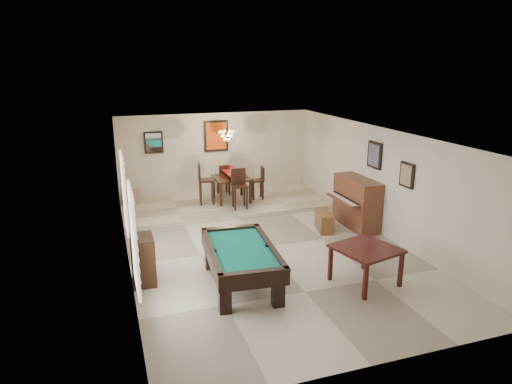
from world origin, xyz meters
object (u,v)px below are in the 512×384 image
pool_table (241,267)px  dining_chair_west (206,183)px  flower_vase (231,169)px  corner_bench (132,197)px  dining_chair_north (223,179)px  dining_table (232,187)px  dining_chair_east (257,183)px  chandelier (227,132)px  square_table (365,265)px  piano_bench (324,221)px  apothecary_chest (143,260)px  upright_piano (351,203)px  dining_chair_south (240,189)px

pool_table → dining_chair_west: 5.00m
flower_vase → corner_bench: bearing=167.0°
dining_chair_north → dining_chair_west: 1.06m
corner_bench → dining_table: bearing=-13.0°
flower_vase → dining_chair_east: (0.79, -0.03, -0.48)m
flower_vase → dining_chair_east: bearing=-2.1°
dining_table → chandelier: chandelier is taller
square_table → dining_chair_north: 6.51m
pool_table → chandelier: (1.04, 4.82, 1.83)m
piano_bench → apothecary_chest: (-4.57, -1.47, 0.24)m
piano_bench → dining_chair_east: size_ratio=0.87×
piano_bench → flower_vase: size_ratio=3.27×
apothecary_chest → dining_table: dining_table is taller
corner_bench → chandelier: size_ratio=0.74×
pool_table → chandelier: 5.26m
square_table → upright_piano: size_ratio=0.70×
pool_table → dining_chair_north: bearing=83.7°
square_table → chandelier: 5.91m
dining_chair_south → dining_table: bearing=96.4°
apothecary_chest → chandelier: size_ratio=1.56×
upright_piano → dining_chair_west: size_ratio=1.27×
flower_vase → dining_chair_east: size_ratio=0.27×
apothecary_chest → dining_chair_north: size_ratio=0.98×
flower_vase → square_table: bearing=-79.4°
dining_chair_south → apothecary_chest: bearing=-125.5°
dining_chair_east → corner_bench: bearing=-93.8°
square_table → flower_vase: size_ratio=4.13×
pool_table → apothecary_chest: 1.88m
pool_table → flower_vase: 5.19m
chandelier → dining_chair_west: bearing=165.2°
pool_table → flower_vase: size_ratio=8.70×
dining_table → flower_vase: 0.55m
dining_chair_south → dining_chair_west: bearing=140.6°
piano_bench → flower_vase: 3.36m
piano_bench → corner_bench: size_ratio=1.89×
dining_chair_south → dining_chair_east: (0.77, 0.75, -0.07)m
dining_chair_south → corner_bench: bearing=158.1°
upright_piano → dining_chair_south: (-2.36, 2.03, 0.04)m
dining_chair_west → dining_table: bearing=-80.5°
dining_chair_west → apothecary_chest: bearing=160.8°
dining_chair_south → dining_chair_west: size_ratio=0.93×
flower_vase → chandelier: 1.14m
square_table → dining_chair_west: 5.93m
dining_chair_west → corner_bench: bearing=80.0°
apothecary_chest → dining_chair_east: size_ratio=0.97×
dining_chair_south → chandelier: chandelier is taller
pool_table → dining_table: 5.14m
dining_chair_west → chandelier: size_ratio=1.99×
upright_piano → dining_chair_east: (-1.60, 2.77, -0.03)m
square_table → apothecary_chest: size_ratio=1.13×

